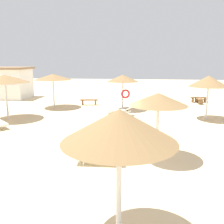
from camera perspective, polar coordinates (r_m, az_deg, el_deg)
The scene contains 13 objects.
ground_plane at distance 10.32m, azimuth -1.88°, elevation -9.98°, with size 80.00×80.00×0.00m, color beige.
parasol_0 at distance 5.00m, azimuth 1.65°, elevation -3.23°, with size 2.37×2.37×2.89m.
parasol_2 at distance 17.15m, azimuth 21.07°, elevation 6.51°, with size 2.48×2.48×2.83m.
parasol_3 at distance 9.59m, azimuth 10.46°, elevation 2.80°, with size 2.22×2.22×2.61m.
parasol_4 at distance 17.50m, azimuth -23.13°, elevation 6.94°, with size 3.09×3.09×2.87m.
parasol_5 at distance 19.20m, azimuth 2.47°, elevation 7.55°, with size 2.44×2.44×2.69m.
parasol_8 at distance 20.64m, azimuth -13.27°, elevation 7.73°, with size 2.97×2.97×2.70m.
lounger_3 at distance 9.52m, azimuth -3.47°, elevation -9.89°, with size 1.93×0.71×0.65m.
lounger_5 at distance 17.74m, azimuth 1.81°, elevation 0.40°, with size 2.01×1.30×0.66m.
bench_0 at distance 21.54m, azimuth -5.23°, elevation 2.49°, with size 1.54×0.57×0.49m.
bench_1 at distance 23.51m, azimuth 19.10°, elevation 2.67°, with size 0.51×1.53×0.49m.
bench_2 at distance 24.11m, azimuth 19.11°, elevation 2.88°, with size 1.53×0.51×0.49m.
beach_cabana at distance 27.29m, azimuth -22.67°, elevation 6.19°, with size 4.50×3.52×3.09m.
Camera 1 is at (1.40, -9.47, 3.84)m, focal length 40.32 mm.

